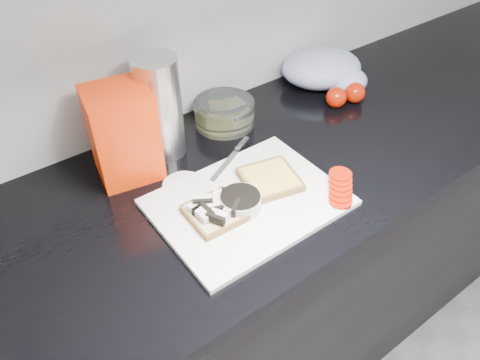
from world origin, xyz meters
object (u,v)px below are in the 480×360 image
object	(u,v)px
glass_bowl	(224,113)
steel_canister	(160,108)
cutting_board	(248,202)
bread_bag	(123,134)

from	to	relation	value
glass_bowl	steel_canister	size ratio (longest dim) A/B	0.64
glass_bowl	steel_canister	bearing A→B (deg)	-176.41
glass_bowl	steel_canister	xyz separation A→B (m)	(-0.19, -0.01, 0.09)
cutting_board	bread_bag	world-z (taller)	bread_bag
cutting_board	steel_canister	world-z (taller)	steel_canister
bread_bag	cutting_board	bearing A→B (deg)	-48.09
glass_bowl	bread_bag	distance (m)	0.31
glass_bowl	bread_bag	world-z (taller)	bread_bag
bread_bag	steel_canister	bearing A→B (deg)	21.70
glass_bowl	cutting_board	bearing A→B (deg)	-115.81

